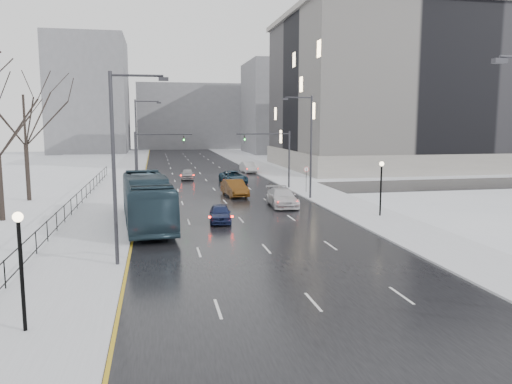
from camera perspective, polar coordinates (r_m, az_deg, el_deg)
road at (r=66.84m, az=-5.90°, el=1.54°), size 16.00×150.00×0.04m
cross_road at (r=55.00m, az=-4.70°, el=0.16°), size 130.00×10.00×0.04m
sidewalk_left at (r=66.68m, az=-14.92°, el=1.35°), size 5.00×150.00×0.16m
sidewalk_right at (r=68.63m, az=2.86°, el=1.79°), size 5.00×150.00×0.16m
park_strip at (r=67.94m, az=-22.94°, el=1.08°), size 14.00×150.00×0.12m
tree_park_d at (r=42.42m, az=-26.96°, el=-3.06°), size 8.75×8.75×12.50m
tree_park_e at (r=52.07m, az=-24.47°, el=-1.00°), size 9.45×9.45×13.50m
iron_fence at (r=37.33m, az=-21.56°, el=-2.73°), size 0.06×70.00×1.30m
streetlight_r_mid at (r=48.37m, az=6.05°, el=5.73°), size 2.95×0.25×10.00m
streetlight_l_near at (r=26.26m, az=-15.48°, el=3.61°), size 2.95×0.25×10.00m
streetlight_l_far at (r=58.19m, az=-13.29°, el=5.94°), size 2.95×0.25×10.00m
lamppost_l at (r=19.28m, az=-25.34°, el=-6.45°), size 0.36×0.36×4.28m
lamppost_r_mid at (r=40.31m, az=14.11°, el=1.27°), size 0.36×0.36×4.28m
mast_signal_right at (r=55.91m, az=2.75°, el=4.52°), size 6.10×0.33×6.50m
mast_signal_left at (r=54.24m, az=-12.48°, el=4.23°), size 6.10×0.33×6.50m
no_uturn_sign at (r=52.72m, az=5.77°, el=2.31°), size 0.60×0.06×2.70m
civic_building at (r=88.44m, az=16.74°, el=10.08°), size 41.00×31.00×24.80m
bldg_far_right at (r=125.93m, az=4.50°, el=9.57°), size 24.00×20.00×22.00m
bldg_far_left at (r=132.23m, az=-18.49°, el=10.42°), size 18.00×22.00×28.00m
bldg_far_center at (r=146.50m, az=-7.42°, el=8.53°), size 30.00×18.00×18.00m
bus at (r=37.02m, az=-12.34°, el=-0.93°), size 4.12×13.34×3.66m
sedan_center_near at (r=37.51m, az=-4.12°, el=-2.45°), size 1.93×4.04×1.33m
sedan_right_near at (r=50.56m, az=-2.47°, el=0.47°), size 2.35×5.24×1.67m
sedan_right_cross at (r=60.86m, az=-2.60°, el=1.69°), size 3.21×5.84×1.55m
sedan_right_far at (r=44.46m, az=2.98°, el=-0.61°), size 2.44×5.61×1.61m
sedan_center_far at (r=65.84m, az=-7.84°, el=2.04°), size 1.93×4.21×1.40m
sedan_right_distant at (r=74.35m, az=-0.87°, el=2.84°), size 2.06×4.79×1.53m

